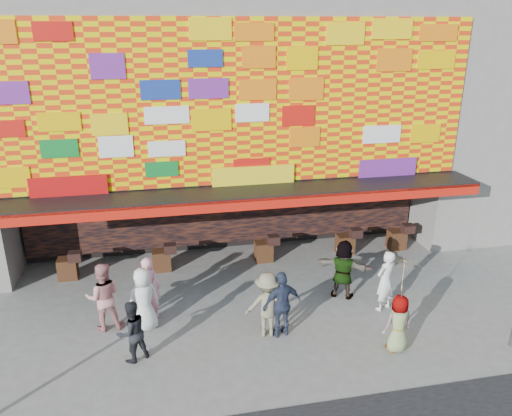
{
  "coord_description": "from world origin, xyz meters",
  "views": [
    {
      "loc": [
        -2.41,
        -10.8,
        7.79
      ],
      "look_at": [
        0.2,
        2.0,
        2.96
      ],
      "focal_mm": 35.0,
      "sensor_mm": 36.0,
      "label": 1
    }
  ],
  "objects_px": {
    "ped_h": "(385,281)",
    "ped_i": "(103,297)",
    "ped_c": "(132,332)",
    "ped_g": "(398,324)",
    "parasol": "(404,275)",
    "ped_f": "(343,269)",
    "ped_d": "(267,305)",
    "ped_a": "(144,300)",
    "ped_b": "(148,288)",
    "ped_e": "(282,304)"
  },
  "relations": [
    {
      "from": "ped_a",
      "to": "ped_c",
      "type": "distance_m",
      "value": 1.34
    },
    {
      "from": "ped_e",
      "to": "ped_f",
      "type": "distance_m",
      "value": 2.79
    },
    {
      "from": "ped_g",
      "to": "ped_h",
      "type": "bearing_deg",
      "value": -112.1
    },
    {
      "from": "ped_i",
      "to": "parasol",
      "type": "bearing_deg",
      "value": 157.66
    },
    {
      "from": "ped_b",
      "to": "ped_g",
      "type": "relative_size",
      "value": 1.2
    },
    {
      "from": "ped_b",
      "to": "ped_c",
      "type": "relative_size",
      "value": 1.16
    },
    {
      "from": "ped_a",
      "to": "parasol",
      "type": "bearing_deg",
      "value": 140.29
    },
    {
      "from": "ped_g",
      "to": "ped_h",
      "type": "relative_size",
      "value": 0.84
    },
    {
      "from": "parasol",
      "to": "ped_h",
      "type": "bearing_deg",
      "value": 74.54
    },
    {
      "from": "ped_b",
      "to": "ped_c",
      "type": "bearing_deg",
      "value": 88.42
    },
    {
      "from": "ped_a",
      "to": "ped_h",
      "type": "height_order",
      "value": "ped_h"
    },
    {
      "from": "ped_d",
      "to": "ped_h",
      "type": "relative_size",
      "value": 0.99
    },
    {
      "from": "ped_e",
      "to": "ped_c",
      "type": "bearing_deg",
      "value": -8.36
    },
    {
      "from": "ped_f",
      "to": "ped_h",
      "type": "distance_m",
      "value": 1.3
    },
    {
      "from": "ped_b",
      "to": "ped_c",
      "type": "xyz_separation_m",
      "value": [
        -0.41,
        -1.88,
        -0.12
      ]
    },
    {
      "from": "ped_f",
      "to": "ped_g",
      "type": "bearing_deg",
      "value": 128.75
    },
    {
      "from": "ped_b",
      "to": "ped_d",
      "type": "distance_m",
      "value": 3.4
    },
    {
      "from": "ped_c",
      "to": "ped_i",
      "type": "relative_size",
      "value": 0.83
    },
    {
      "from": "ped_c",
      "to": "parasol",
      "type": "xyz_separation_m",
      "value": [
        6.52,
        -0.93,
        1.33
      ]
    },
    {
      "from": "ped_a",
      "to": "ped_b",
      "type": "bearing_deg",
      "value": -122.43
    },
    {
      "from": "ped_e",
      "to": "ped_i",
      "type": "bearing_deg",
      "value": -28.02
    },
    {
      "from": "ped_d",
      "to": "ped_h",
      "type": "bearing_deg",
      "value": -161.72
    },
    {
      "from": "ped_c",
      "to": "ped_d",
      "type": "height_order",
      "value": "ped_d"
    },
    {
      "from": "ped_e",
      "to": "ped_g",
      "type": "height_order",
      "value": "ped_e"
    },
    {
      "from": "ped_i",
      "to": "parasol",
      "type": "relative_size",
      "value": 1.07
    },
    {
      "from": "ped_i",
      "to": "parasol",
      "type": "xyz_separation_m",
      "value": [
        7.28,
        -2.48,
        1.16
      ]
    },
    {
      "from": "ped_f",
      "to": "ped_i",
      "type": "bearing_deg",
      "value": 33.36
    },
    {
      "from": "ped_c",
      "to": "ped_i",
      "type": "bearing_deg",
      "value": -92.68
    },
    {
      "from": "ped_h",
      "to": "ped_i",
      "type": "xyz_separation_m",
      "value": [
        -7.8,
        0.59,
        0.05
      ]
    },
    {
      "from": "ped_f",
      "to": "ped_g",
      "type": "distance_m",
      "value": 2.83
    },
    {
      "from": "ped_c",
      "to": "ped_i",
      "type": "distance_m",
      "value": 1.73
    },
    {
      "from": "ped_a",
      "to": "ped_d",
      "type": "height_order",
      "value": "ped_d"
    },
    {
      "from": "ped_a",
      "to": "parasol",
      "type": "relative_size",
      "value": 1.0
    },
    {
      "from": "ped_e",
      "to": "ped_a",
      "type": "bearing_deg",
      "value": -28.62
    },
    {
      "from": "ped_b",
      "to": "ped_g",
      "type": "bearing_deg",
      "value": 166.06
    },
    {
      "from": "ped_i",
      "to": "ped_h",
      "type": "bearing_deg",
      "value": 172.11
    },
    {
      "from": "ped_d",
      "to": "ped_i",
      "type": "xyz_separation_m",
      "value": [
        -4.23,
        1.16,
        0.06
      ]
    },
    {
      "from": "ped_b",
      "to": "ped_e",
      "type": "relative_size",
      "value": 1.0
    },
    {
      "from": "ped_g",
      "to": "ped_f",
      "type": "bearing_deg",
      "value": -88.58
    },
    {
      "from": "ped_c",
      "to": "parasol",
      "type": "distance_m",
      "value": 6.72
    },
    {
      "from": "ped_e",
      "to": "ped_d",
      "type": "bearing_deg",
      "value": -27.44
    },
    {
      "from": "ped_a",
      "to": "ped_g",
      "type": "relative_size",
      "value": 1.17
    },
    {
      "from": "ped_h",
      "to": "ped_i",
      "type": "relative_size",
      "value": 0.95
    },
    {
      "from": "ped_c",
      "to": "ped_h",
      "type": "height_order",
      "value": "ped_h"
    },
    {
      "from": "ped_g",
      "to": "ped_a",
      "type": "bearing_deg",
      "value": -26.33
    },
    {
      "from": "ped_c",
      "to": "ped_f",
      "type": "height_order",
      "value": "ped_f"
    },
    {
      "from": "ped_c",
      "to": "ped_f",
      "type": "distance_m",
      "value": 6.4
    },
    {
      "from": "ped_d",
      "to": "ped_e",
      "type": "relative_size",
      "value": 0.97
    },
    {
      "from": "ped_d",
      "to": "ped_b",
      "type": "bearing_deg",
      "value": -16.83
    },
    {
      "from": "ped_g",
      "to": "parasol",
      "type": "distance_m",
      "value": 1.35
    }
  ]
}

